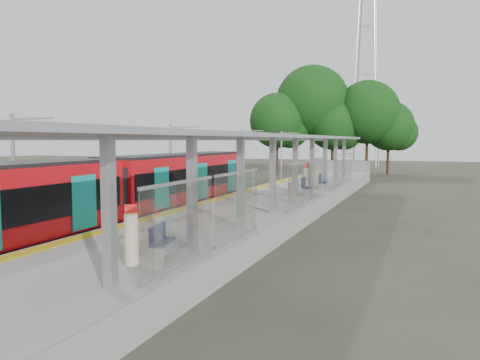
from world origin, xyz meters
name	(u,v)px	position (x,y,z in m)	size (l,w,h in m)	color
trackbed	(204,207)	(-4.50, 20.00, 0.12)	(3.00, 70.00, 0.24)	#59544C
platform	(271,205)	(0.00, 20.00, 0.50)	(6.00, 50.00, 1.00)	gray
tactile_strip	(232,195)	(-2.55, 20.00, 1.01)	(0.60, 50.00, 0.02)	gold
end_fence	(342,166)	(0.00, 44.95, 1.60)	(6.00, 0.10, 1.20)	#9EA0A5
train	(101,194)	(-4.50, 9.95, 2.05)	(2.74, 27.60, 3.62)	black
canopy	(279,144)	(1.61, 16.19, 4.20)	(3.27, 38.00, 3.66)	#9EA0A5
pylon	(367,50)	(-1.00, 73.00, 19.00)	(8.00, 4.00, 38.00)	#9EA0A5
tree_cluster	(331,113)	(-2.89, 53.44, 7.90)	(19.71, 12.32, 14.02)	#382316
catenary_masts	(172,164)	(-6.22, 19.00, 2.91)	(2.08, 48.16, 5.40)	#9EA0A5
bench_near	(160,239)	(1.40, 5.12, 1.48)	(0.70, 1.40, 0.92)	#0F144B
bench_mid	(307,185)	(1.73, 21.80, 1.59)	(0.52, 1.66, 1.13)	#0F144B
bench_far	(322,180)	(1.80, 25.95, 1.57)	(0.68, 1.64, 1.09)	#0F144B
info_pillar_near	(131,239)	(1.23, 3.93, 1.72)	(0.37, 0.37, 1.66)	beige
info_pillar_far	(306,181)	(1.59, 22.21, 1.84)	(0.44, 0.44, 1.94)	beige
litter_bin	(292,190)	(1.13, 20.44, 1.43)	(0.42, 0.42, 0.86)	#9EA0A5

